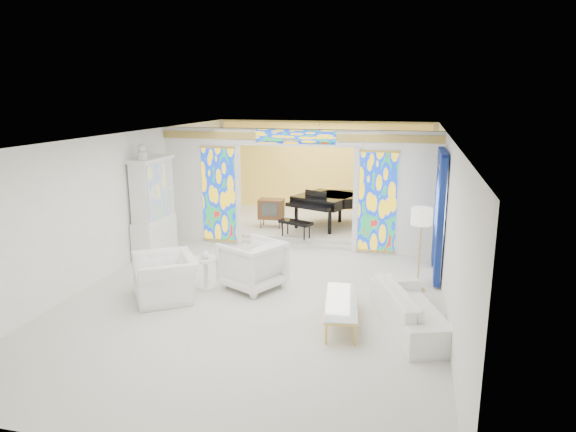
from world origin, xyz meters
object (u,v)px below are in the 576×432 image
(armchair_right, at_px, (252,264))
(grand_piano, at_px, (332,200))
(china_cabinet, at_px, (153,208))
(armchair_left, at_px, (165,277))
(tv_console, at_px, (271,209))
(coffee_table, at_px, (342,303))
(sofa, at_px, (414,308))

(armchair_right, height_order, grand_piano, grand_piano)
(china_cabinet, bearing_deg, armchair_left, -58.34)
(china_cabinet, relative_size, tv_console, 3.43)
(china_cabinet, distance_m, coffee_table, 5.75)
(coffee_table, xyz_separation_m, tv_console, (-2.74, 5.34, 0.33))
(china_cabinet, height_order, tv_console, china_cabinet)
(china_cabinet, xyz_separation_m, armchair_left, (1.53, -2.48, -0.76))
(armchair_left, distance_m, coffee_table, 3.45)
(armchair_right, bearing_deg, armchair_left, -30.28)
(china_cabinet, distance_m, grand_piano, 4.96)
(sofa, xyz_separation_m, grand_piano, (-2.30, 5.75, 0.58))
(china_cabinet, bearing_deg, tv_console, 49.03)
(china_cabinet, height_order, armchair_right, china_cabinet)
(armchair_left, relative_size, tv_console, 1.60)
(sofa, relative_size, tv_console, 2.93)
(grand_piano, xyz_separation_m, tv_console, (-1.64, -0.52, -0.23))
(armchair_left, bearing_deg, coffee_table, 50.06)
(grand_piano, bearing_deg, coffee_table, -57.02)
(armchair_left, bearing_deg, grand_piano, 122.16)
(sofa, bearing_deg, armchair_right, 51.87)
(armchair_left, height_order, coffee_table, armchair_left)
(china_cabinet, distance_m, armchair_left, 3.01)
(coffee_table, height_order, tv_console, tv_console)
(armchair_right, bearing_deg, grand_piano, -162.72)
(armchair_right, distance_m, sofa, 3.36)
(coffee_table, bearing_deg, sofa, 5.34)
(armchair_left, xyz_separation_m, grand_piano, (2.34, 5.57, 0.51))
(armchair_left, relative_size, grand_piano, 0.45)
(armchair_right, distance_m, grand_piano, 4.76)
(armchair_right, relative_size, sofa, 0.47)
(armchair_left, distance_m, tv_console, 5.11)
(grand_piano, bearing_deg, armchair_left, -90.39)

